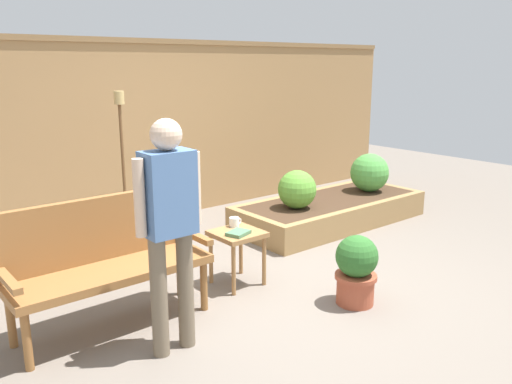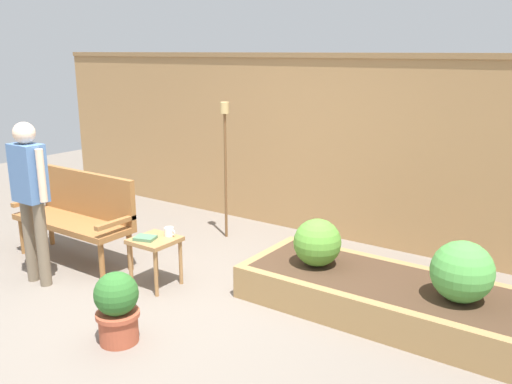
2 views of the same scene
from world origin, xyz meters
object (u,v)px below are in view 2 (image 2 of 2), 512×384
object	(u,v)px
book_on_table	(145,238)
tiki_torch	(225,146)
cup_on_table	(169,232)
shrub_far_corner	(462,272)
side_table	(155,246)
shrub_near_bench	(317,243)
potted_boxwood	(117,306)
person_by_bench	(30,189)
garden_bench	(79,210)

from	to	relation	value
book_on_table	tiki_torch	bearing A→B (deg)	81.43
cup_on_table	tiki_torch	bearing A→B (deg)	105.70
cup_on_table	tiki_torch	size ratio (longest dim) A/B	0.08
tiki_torch	shrub_far_corner	bearing A→B (deg)	-15.53
cup_on_table	side_table	bearing A→B (deg)	-118.17
shrub_near_bench	side_table	bearing A→B (deg)	-153.36
book_on_table	potted_boxwood	distance (m)	1.01
shrub_near_bench	shrub_far_corner	size ratio (longest dim) A/B	0.89
shrub_near_bench	person_by_bench	xyz separation A→B (m)	(-2.34, -1.27, 0.42)
garden_bench	tiki_torch	world-z (taller)	tiki_torch
side_table	book_on_table	size ratio (longest dim) A/B	2.56
side_table	shrub_near_bench	bearing A→B (deg)	26.64
cup_on_table	potted_boxwood	bearing A→B (deg)	-67.35
book_on_table	shrub_far_corner	size ratio (longest dim) A/B	0.39
cup_on_table	shrub_near_bench	bearing A→B (deg)	23.25
garden_bench	person_by_bench	xyz separation A→B (m)	(0.18, -0.64, 0.39)
side_table	tiki_torch	distance (m)	1.69
side_table	cup_on_table	bearing A→B (deg)	61.83
garden_bench	side_table	distance (m)	1.17
shrub_near_bench	person_by_bench	bearing A→B (deg)	-151.46
cup_on_table	shrub_near_bench	world-z (taller)	shrub_near_bench
shrub_near_bench	shrub_far_corner	bearing A→B (deg)	-0.00
shrub_near_bench	tiki_torch	size ratio (longest dim) A/B	0.27
book_on_table	tiki_torch	size ratio (longest dim) A/B	0.12
shrub_near_bench	tiki_torch	xyz separation A→B (m)	(-1.67, 0.81, 0.60)
potted_boxwood	shrub_near_bench	distance (m)	1.81
cup_on_table	shrub_far_corner	distance (m)	2.60
book_on_table	potted_boxwood	size ratio (longest dim) A/B	0.33
side_table	shrub_far_corner	world-z (taller)	shrub_far_corner
garden_bench	book_on_table	size ratio (longest dim) A/B	7.69
garden_bench	side_table	world-z (taller)	garden_bench
side_table	tiki_torch	size ratio (longest dim) A/B	0.30
side_table	shrub_far_corner	distance (m)	2.70
garden_bench	cup_on_table	size ratio (longest dim) A/B	11.70
cup_on_table	book_on_table	bearing A→B (deg)	-119.13
garden_bench	side_table	xyz separation A→B (m)	(1.16, -0.05, -0.15)
side_table	potted_boxwood	bearing A→B (deg)	-61.15
tiki_torch	cup_on_table	bearing A→B (deg)	-74.30
side_table	potted_boxwood	distance (m)	1.04
book_on_table	shrub_near_bench	xyz separation A→B (m)	(1.40, 0.76, 0.02)
cup_on_table	person_by_bench	xyz separation A→B (m)	(-1.05, -0.72, 0.41)
shrub_near_bench	shrub_far_corner	world-z (taller)	shrub_far_corner
potted_boxwood	person_by_bench	world-z (taller)	person_by_bench
shrub_far_corner	person_by_bench	distance (m)	3.84
book_on_table	side_table	bearing A→B (deg)	40.94
cup_on_table	person_by_bench	bearing A→B (deg)	-145.65
shrub_far_corner	tiki_torch	bearing A→B (deg)	164.47
side_table	person_by_bench	distance (m)	1.27
garden_bench	shrub_far_corner	distance (m)	3.83
person_by_bench	shrub_near_bench	bearing A→B (deg)	28.54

